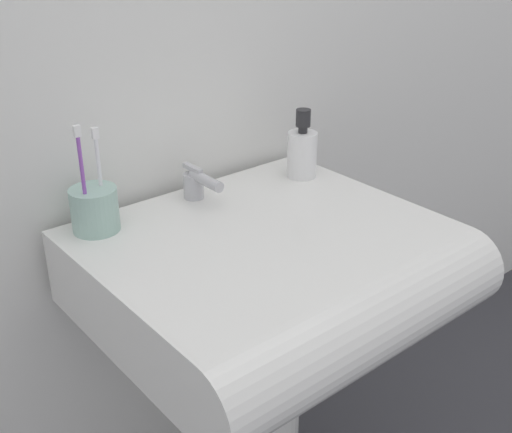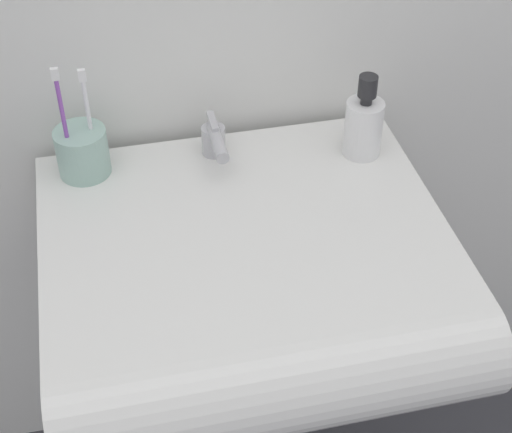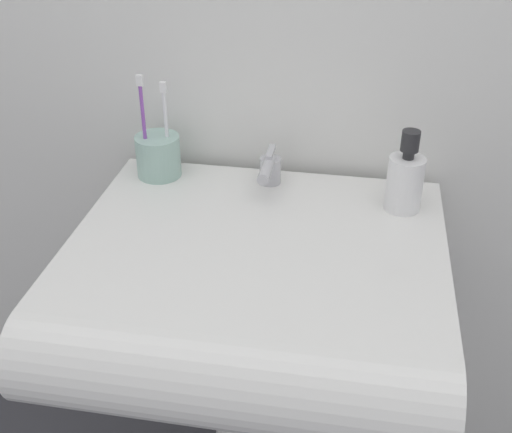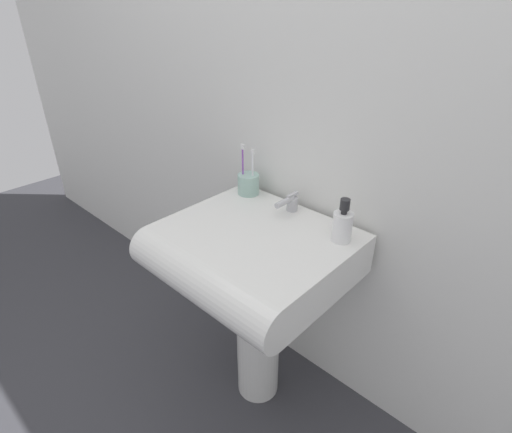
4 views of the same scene
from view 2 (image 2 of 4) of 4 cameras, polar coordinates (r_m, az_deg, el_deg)
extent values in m
cylinder|color=white|center=(1.59, -0.76, -13.65)|extent=(0.17, 0.17, 0.66)
cube|color=white|center=(1.28, -0.91, -3.12)|extent=(0.63, 0.50, 0.15)
cylinder|color=white|center=(1.12, 1.81, -11.85)|extent=(0.63, 0.15, 0.15)
cylinder|color=#B7B7BC|center=(1.36, -3.11, 5.56)|extent=(0.04, 0.04, 0.05)
cylinder|color=#B7B7BC|center=(1.31, -2.79, 5.37)|extent=(0.02, 0.09, 0.02)
cube|color=#B7B7BC|center=(1.34, -3.17, 6.88)|extent=(0.01, 0.06, 0.01)
cylinder|color=#99BFB2|center=(1.34, -12.51, 4.61)|extent=(0.09, 0.09, 0.08)
cylinder|color=purple|center=(1.30, -13.73, 6.37)|extent=(0.01, 0.01, 0.17)
cube|color=white|center=(1.25, -14.42, 10.00)|extent=(0.01, 0.01, 0.02)
cylinder|color=white|center=(1.31, -12.00, 6.70)|extent=(0.01, 0.01, 0.16)
cube|color=white|center=(1.27, -12.55, 9.99)|extent=(0.01, 0.01, 0.02)
cylinder|color=white|center=(1.36, 7.81, 6.37)|extent=(0.07, 0.07, 0.10)
cylinder|color=#262628|center=(1.33, 8.03, 8.42)|extent=(0.02, 0.02, 0.01)
cylinder|color=#262628|center=(1.32, 8.14, 9.36)|extent=(0.03, 0.03, 0.04)
camera|label=1|loc=(0.57, -72.45, -22.65)|focal=45.00mm
camera|label=3|loc=(0.40, 58.21, -16.06)|focal=45.00mm
camera|label=4|loc=(0.99, 75.31, 5.00)|focal=28.00mm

